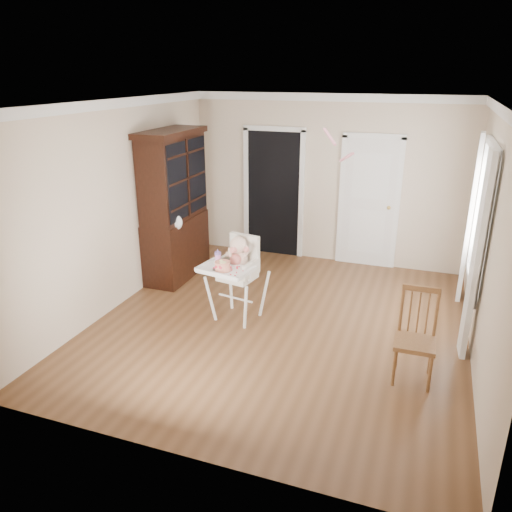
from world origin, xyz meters
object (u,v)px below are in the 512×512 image
(cake, at_px, (223,266))
(dining_chair, at_px, (415,339))
(sippy_cup, at_px, (218,257))
(china_cabinet, at_px, (175,206))
(high_chair, at_px, (237,269))

(cake, relative_size, dining_chair, 0.25)
(cake, relative_size, sippy_cup, 1.26)
(cake, distance_m, china_cabinet, 1.93)
(sippy_cup, height_order, china_cabinet, china_cabinet)
(high_chair, bearing_deg, cake, -92.10)
(high_chair, relative_size, sippy_cup, 5.79)
(high_chair, xyz_separation_m, china_cabinet, (-1.42, 1.04, 0.43))
(china_cabinet, relative_size, dining_chair, 2.27)
(cake, bearing_deg, china_cabinet, 135.30)
(high_chair, relative_size, dining_chair, 1.13)
(high_chair, relative_size, cake, 4.60)
(high_chair, xyz_separation_m, cake, (-0.07, -0.30, 0.14))
(cake, xyz_separation_m, china_cabinet, (-1.35, 1.34, 0.29))
(cake, relative_size, china_cabinet, 0.11)
(sippy_cup, xyz_separation_m, dining_chair, (2.42, -0.53, -0.40))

